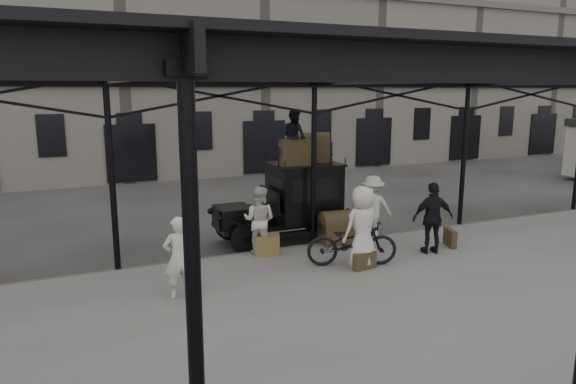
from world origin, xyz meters
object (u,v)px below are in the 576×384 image
at_px(taxi, 294,198).
at_px(bicycle, 352,242).
at_px(steamer_trunk_platform, 339,229).
at_px(porter_left, 179,257).
at_px(steamer_trunk_roof_near, 295,154).
at_px(porter_official, 433,218).

distance_m(taxi, bicycle, 2.96).
bearing_deg(steamer_trunk_platform, porter_left, -153.19).
relative_size(porter_left, bicycle, 0.78).
bearing_deg(bicycle, steamer_trunk_roof_near, 25.04).
distance_m(taxi, porter_official, 3.84).
xyz_separation_m(bicycle, steamer_trunk_platform, (0.60, 1.71, -0.19)).
relative_size(porter_left, steamer_trunk_platform, 1.64).
xyz_separation_m(porter_official, bicycle, (-2.31, 0.01, -0.35)).
height_order(bicycle, steamer_trunk_platform, bicycle).
height_order(porter_left, bicycle, porter_left).
distance_m(taxi, steamer_trunk_roof_near, 1.30).
xyz_separation_m(porter_left, steamer_trunk_platform, (4.69, 2.00, -0.45)).
bearing_deg(taxi, porter_official, -49.52).
distance_m(porter_left, steamer_trunk_roof_near, 5.06).
xyz_separation_m(taxi, porter_official, (2.49, -2.92, -0.15)).
distance_m(porter_left, porter_official, 6.41).
xyz_separation_m(taxi, steamer_trunk_platform, (0.78, -1.20, -0.69)).
bearing_deg(porter_left, steamer_trunk_roof_near, -145.57).
height_order(taxi, porter_left, taxi).
bearing_deg(bicycle, steamer_trunk_platform, 0.14).
xyz_separation_m(porter_left, bicycle, (4.09, 0.29, -0.27)).
relative_size(taxi, steamer_trunk_roof_near, 4.50).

